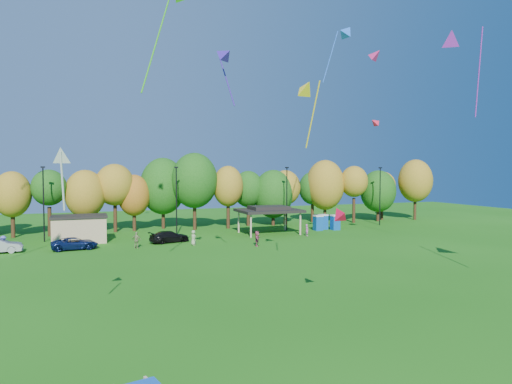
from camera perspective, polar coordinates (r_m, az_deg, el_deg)
name	(u,v)px	position (r m, az deg, el deg)	size (l,w,h in m)	color
ground	(287,346)	(23.65, 3.93, -18.63)	(160.00, 160.00, 0.00)	#19600F
tree_line	(148,189)	(66.12, -13.38, 0.32)	(93.57, 10.55, 11.15)	black
lamp_posts	(176,198)	(61.19, -9.92, -0.79)	(64.50, 0.25, 9.09)	black
utility_building	(80,229)	(58.48, -21.20, -4.30)	(6.30, 4.30, 3.25)	tan
pavilion	(269,210)	(61.79, 1.63, -2.27)	(8.20, 6.20, 3.77)	tan
porta_potties	(325,222)	(66.75, 8.67, -3.76)	(3.75, 2.34, 2.18)	#0C499F
car_c	(75,243)	(53.52, -21.72, -6.00)	(2.22, 4.81, 1.34)	#0B1947
car_d	(170,237)	(55.57, -10.76, -5.51)	(1.95, 4.79, 1.39)	black
far_person_0	(3,244)	(54.71, -29.04, -5.73)	(1.15, 0.66, 1.78)	#5057B0
far_person_1	(257,239)	(51.92, 0.13, -5.84)	(1.62, 0.52, 1.75)	#A2435A
far_person_2	(193,238)	(53.07, -7.84, -5.69)	(0.85, 0.55, 1.73)	#92A571
far_person_4	(137,240)	(52.13, -14.70, -5.84)	(1.08, 0.45, 1.84)	#7B8551
far_person_5	(307,230)	(60.24, 6.37, -4.76)	(0.56, 0.37, 1.54)	#C05AA6
kite_0	(347,32)	(51.79, 11.29, 19.05)	(3.95, 1.89, 6.52)	blue
kite_5	(376,55)	(48.44, 14.76, 16.28)	(1.91, 2.03, 1.63)	#C82161
kite_7	(451,38)	(48.06, 23.25, 17.31)	(3.77, 4.53, 8.56)	#CB2BE6
kite_10	(339,213)	(27.44, 10.34, -2.60)	(0.96, 1.27, 1.24)	red
kite_11	(306,88)	(35.67, 6.29, 12.77)	(1.55, 3.36, 5.52)	yellow
kite_12	(221,55)	(35.33, -4.34, 16.69)	(2.16, 2.53, 4.48)	#341A94
kite_14	(374,122)	(54.56, 14.59, 8.45)	(1.30, 1.01, 1.31)	#F21C3A
kite_15	(61,155)	(24.37, -23.16, 4.32)	(1.04, 2.13, 3.42)	silver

